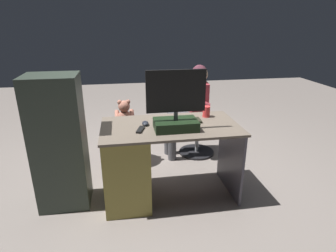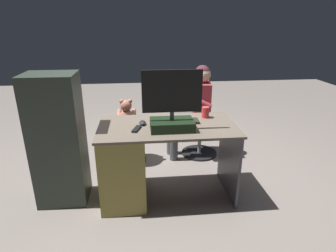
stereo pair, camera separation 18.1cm
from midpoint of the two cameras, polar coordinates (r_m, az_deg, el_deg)
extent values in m
plane|color=slate|center=(3.26, -2.50, -9.40)|extent=(10.00, 10.00, 0.00)
cube|color=brown|center=(2.57, -1.54, -0.11)|extent=(1.25, 0.68, 0.02)
cube|color=olive|center=(2.70, -10.32, -7.93)|extent=(0.40, 0.63, 0.71)
cube|color=#43414B|center=(2.85, 10.70, -6.29)|extent=(0.02, 0.62, 0.71)
cube|color=black|center=(2.46, -0.53, 0.26)|extent=(0.38, 0.24, 0.09)
cylinder|color=#333338|center=(2.43, -0.54, 2.04)|extent=(0.04, 0.04, 0.08)
cube|color=black|center=(2.37, -0.56, 7.04)|extent=(0.51, 0.02, 0.36)
cube|color=#19598C|center=(2.38, -0.61, 7.12)|extent=(0.47, 0.00, 0.32)
cube|color=black|center=(2.64, 0.22, 0.96)|extent=(0.42, 0.14, 0.02)
ellipsoid|color=black|center=(2.58, -6.63, 0.53)|extent=(0.06, 0.10, 0.04)
cylinder|color=red|center=(2.79, 5.93, 2.90)|extent=(0.07, 0.07, 0.11)
cube|color=black|center=(2.46, -7.71, -0.75)|extent=(0.09, 0.16, 0.02)
cylinder|color=black|center=(3.53, -9.74, -6.98)|extent=(0.43, 0.43, 0.03)
cylinder|color=gray|center=(3.44, -9.95, -3.90)|extent=(0.04, 0.04, 0.39)
cylinder|color=brown|center=(3.36, -10.18, -0.39)|extent=(0.36, 0.36, 0.06)
ellipsoid|color=#A36653|center=(3.32, -10.31, 1.56)|extent=(0.17, 0.15, 0.18)
sphere|color=#A36653|center=(3.27, -10.47, 3.94)|extent=(0.13, 0.13, 0.13)
sphere|color=beige|center=(3.33, -10.45, 4.05)|extent=(0.05, 0.05, 0.05)
sphere|color=#A36653|center=(3.26, -9.71, 4.82)|extent=(0.06, 0.06, 0.06)
sphere|color=#A36653|center=(3.26, -11.34, 4.72)|extent=(0.06, 0.06, 0.06)
cylinder|color=#A36653|center=(3.33, -8.86, 2.41)|extent=(0.05, 0.14, 0.09)
cylinder|color=#A36653|center=(3.34, -11.83, 2.23)|extent=(0.05, 0.14, 0.09)
cylinder|color=#A36653|center=(3.43, -9.48, 1.15)|extent=(0.06, 0.11, 0.06)
cylinder|color=#A36653|center=(3.43, -11.00, 1.06)|extent=(0.06, 0.11, 0.06)
cylinder|color=black|center=(3.72, 4.38, -5.27)|extent=(0.45, 0.45, 0.03)
cylinder|color=gray|center=(3.63, 4.47, -2.31)|extent=(0.04, 0.04, 0.39)
cylinder|color=#504B59|center=(3.55, 4.57, 1.04)|extent=(0.36, 0.36, 0.06)
cube|color=maroon|center=(3.47, 4.69, 5.10)|extent=(0.23, 0.34, 0.46)
sphere|color=tan|center=(3.40, 4.85, 10.39)|extent=(0.20, 0.20, 0.20)
sphere|color=#46212B|center=(3.40, 4.86, 10.72)|extent=(0.18, 0.18, 0.18)
cylinder|color=maroon|center=(3.23, 3.79, 5.23)|extent=(0.37, 0.12, 0.22)
cylinder|color=maroon|center=(3.59, 1.67, 6.84)|extent=(0.37, 0.12, 0.22)
cylinder|color=#444449|center=(3.40, 2.25, 1.09)|extent=(0.37, 0.15, 0.11)
cylinder|color=#444449|center=(3.44, -0.66, -3.24)|extent=(0.10, 0.10, 0.48)
cylinder|color=#444449|center=(3.56, 1.37, 1.99)|extent=(0.37, 0.15, 0.11)
cylinder|color=#444449|center=(3.60, -1.40, -2.15)|extent=(0.10, 0.10, 0.48)
cube|color=#2B342C|center=(2.70, -22.94, -3.32)|extent=(0.44, 0.36, 1.22)
camera|label=1|loc=(0.09, -91.72, -0.64)|focal=30.11mm
camera|label=2|loc=(0.09, 88.28, 0.64)|focal=30.11mm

